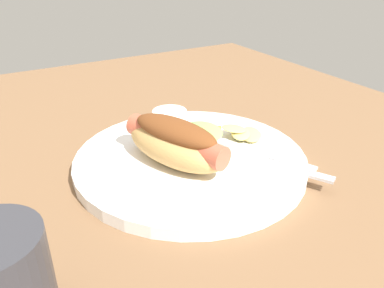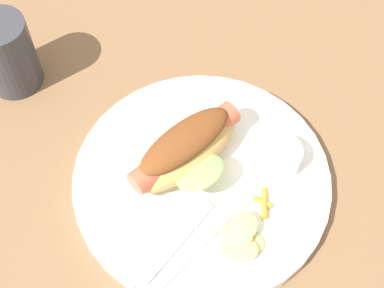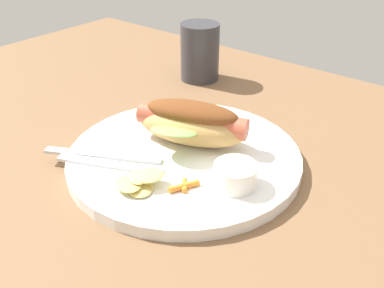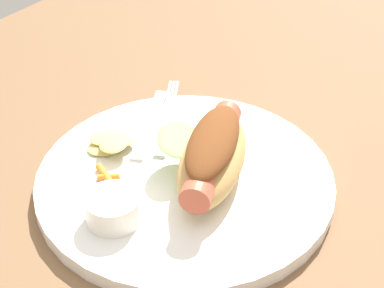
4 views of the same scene
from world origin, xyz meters
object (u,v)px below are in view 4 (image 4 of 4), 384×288
Objects in this scene: sauce_ramekin at (113,209)px; knife at (150,123)px; chips_pile at (111,142)px; fork at (167,118)px; carrot_garnish at (107,177)px; hot_dog at (212,154)px; plate at (185,179)px.

sauce_ramekin is 15.74cm from knife.
knife is 5.95cm from chips_pile.
chips_pile reaches higher than fork.
knife is at bearing 12.10° from carrot_garnish.
hot_dog is 2.42× the size of chips_pile.
chips_pile is at bearing 138.16° from fork.
hot_dog reaches higher than knife.
plate is at bearing 90.49° from hot_dog.
knife is (14.30, 6.49, -1.16)cm from sauce_ramekin.
sauce_ramekin reaches higher than carrot_garnish.
hot_dog reaches higher than fork.
hot_dog is at bearing -55.20° from carrot_garnish.
knife is (4.21, 10.83, -2.83)cm from hot_dog.
sauce_ramekin is 0.36× the size of fork.
fork is at bearing 5.75° from carrot_garnish.
plate is 9.74cm from knife.
fork is at bearing 45.51° from plate.
hot_dog is at bearing -23.30° from sauce_ramekin.
plate is at bearing -146.39° from knife.
fork is 3.84× the size of carrot_garnish.
fork is at bearing -12.92° from chips_pile.
hot_dog is at bearing -70.56° from plate.
plate is 10.21cm from fork.
chips_pile reaches higher than knife.
fork is at bearing -50.32° from knife.
chips_pile is at bearing 147.55° from knife.
plate is 4.72cm from hot_dog.
sauce_ramekin is 0.37× the size of knife.
sauce_ramekin reaches higher than chips_pile.
carrot_garnish is (-6.01, 8.64, -2.66)cm from hot_dog.
knife is 3.74× the size of carrot_garnish.
chips_pile is (-1.65, 11.67, -2.29)cm from hot_dog.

